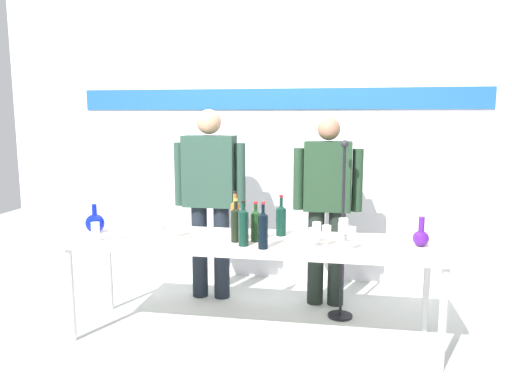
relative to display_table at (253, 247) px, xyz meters
name	(u,v)px	position (x,y,z in m)	size (l,w,h in m)	color
ground_plane	(253,336)	(0.00, 0.00, -0.69)	(10.00, 10.00, 0.00)	#B6BBB3
back_wall	(278,129)	(0.00, 1.42, 0.82)	(5.66, 0.11, 3.00)	silver
display_table	(253,247)	(0.00, 0.00, 0.00)	(2.68, 0.70, 0.74)	silver
decanter_blue_left	(95,223)	(-1.24, 0.02, 0.13)	(0.15, 0.15, 0.22)	#0A1ABF
decanter_blue_right	(421,237)	(1.17, 0.02, 0.12)	(0.11, 0.11, 0.21)	#4C1783
presenter_left	(210,191)	(-0.51, 0.73, 0.29)	(0.64, 0.22, 1.69)	black
presenter_right	(327,201)	(0.51, 0.73, 0.23)	(0.58, 0.22, 1.62)	black
wine_bottle_0	(263,229)	(0.11, -0.22, 0.19)	(0.07, 0.07, 0.32)	black
wine_bottle_1	(256,224)	(0.03, -0.03, 0.17)	(0.07, 0.07, 0.29)	#163716
wine_bottle_2	(281,219)	(0.19, 0.16, 0.18)	(0.08, 0.08, 0.31)	#0A2D23
wine_bottle_3	(236,223)	(-0.11, -0.07, 0.19)	(0.07, 0.07, 0.31)	black
wine_bottle_4	(235,215)	(-0.18, 0.23, 0.18)	(0.07, 0.07, 0.32)	#C76321
wine_bottle_5	(243,226)	(-0.03, -0.17, 0.19)	(0.07, 0.07, 0.32)	black
wine_glass_left_0	(155,216)	(-0.83, 0.21, 0.15)	(0.06, 0.06, 0.14)	white
wine_glass_left_1	(116,218)	(-1.07, 0.03, 0.17)	(0.06, 0.06, 0.17)	white
wine_glass_left_2	(95,228)	(-1.10, -0.24, 0.15)	(0.06, 0.06, 0.14)	white
wine_glass_left_3	(114,228)	(-0.98, -0.18, 0.14)	(0.07, 0.07, 0.13)	white
wine_glass_left_4	(153,219)	(-0.80, 0.11, 0.15)	(0.06, 0.06, 0.14)	white
wine_glass_left_5	(174,222)	(-0.58, -0.03, 0.17)	(0.06, 0.06, 0.16)	white
wine_glass_right_0	(343,224)	(0.65, 0.18, 0.15)	(0.07, 0.07, 0.15)	white
wine_glass_right_1	(352,233)	(0.70, -0.16, 0.17)	(0.06, 0.06, 0.16)	white
wine_glass_right_2	(313,234)	(0.44, -0.15, 0.15)	(0.06, 0.06, 0.14)	white
wine_glass_right_3	(327,232)	(0.53, -0.08, 0.15)	(0.06, 0.06, 0.14)	white
wine_glass_right_4	(343,228)	(0.64, 0.04, 0.15)	(0.07, 0.07, 0.14)	white
wine_glass_right_5	(317,228)	(0.46, 0.00, 0.16)	(0.06, 0.06, 0.15)	white
microphone_stand	(342,261)	(0.65, 0.46, -0.21)	(0.20, 0.20, 1.44)	black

